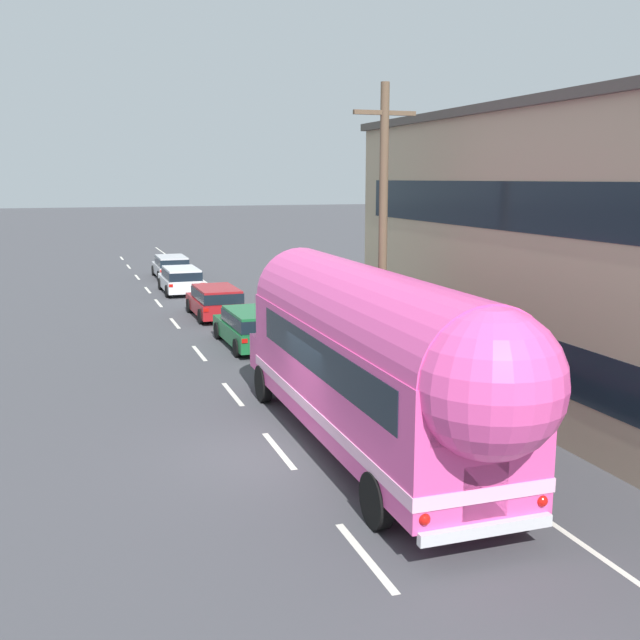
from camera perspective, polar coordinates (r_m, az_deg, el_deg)
ground_plane at (r=16.81m, az=-2.93°, el=-10.12°), size 300.00×300.00×0.00m
lane_markings at (r=29.06m, az=-5.04°, el=-1.19°), size 3.69×80.00×0.01m
utility_pole at (r=20.99m, az=4.79°, el=6.43°), size 1.80×0.24×8.50m
painted_bus at (r=15.86m, az=4.10°, el=-2.71°), size 2.68×12.46×4.12m
car_lead at (r=26.98m, az=-5.17°, el=-0.43°), size 1.98×4.55×1.37m
car_second at (r=32.86m, az=-7.91°, el=1.52°), size 1.97×4.31×1.37m
car_third at (r=40.21m, az=-10.50°, el=3.12°), size 1.95×4.30×1.37m
car_fourth at (r=46.41m, az=-11.21°, el=4.08°), size 1.98×4.43×1.37m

